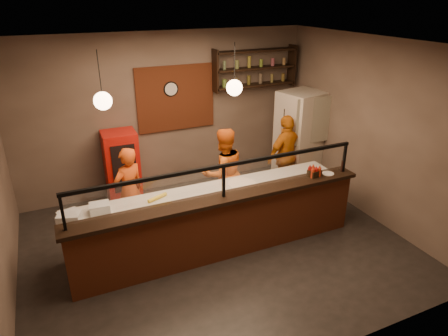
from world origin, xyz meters
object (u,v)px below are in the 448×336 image
cook_right (286,155)px  pizza_dough (242,184)px  cook_mid (223,173)px  pepper_mill (342,166)px  fridge (300,138)px  cook_left (129,191)px  condiment_caddy (314,173)px  red_cooler (122,168)px  wall_clock (171,89)px

cook_right → pizza_dough: 1.71m
cook_mid → pepper_mill: bearing=139.9°
fridge → pizza_dough: 2.38m
fridge → pizza_dough: (-2.01, -1.28, -0.09)m
pizza_dough → cook_mid: bearing=95.2°
pepper_mill → fridge: bearing=77.6°
cook_left → pepper_mill: cook_left is taller
fridge → condiment_caddy: 2.03m
cook_right → condiment_caddy: cook_right is taller
red_cooler → condiment_caddy: (2.71, -2.41, 0.38)m
red_cooler → condiment_caddy: red_cooler is taller
cook_mid → red_cooler: (-1.59, 1.25, -0.11)m
cook_mid → pizza_dough: (0.06, -0.65, 0.06)m
fridge → pepper_mill: size_ratio=10.46×
red_cooler → fridge: bearing=-8.2°
condiment_caddy → cook_right: bearing=74.9°
cook_right → pepper_mill: size_ratio=8.75×
cook_mid → cook_right: 1.53m
wall_clock → fridge: 2.88m
condiment_caddy → pepper_mill: bearing=-3.6°
wall_clock → red_cooler: size_ratio=0.21×
red_cooler → pizza_dough: red_cooler is taller
fridge → pepper_mill: fridge is taller
cook_left → red_cooler: size_ratio=1.06×
cook_mid → fridge: (2.06, 0.63, 0.16)m
pizza_dough → fridge: bearing=32.5°
cook_right → fridge: (0.56, 0.36, 0.16)m
cook_right → fridge: size_ratio=0.84×
wall_clock → cook_left: bearing=-130.9°
pizza_dough → cook_left: bearing=156.6°
wall_clock → cook_mid: 2.05m
pizza_dough → condiment_caddy: condiment_caddy is taller
wall_clock → cook_left: 2.33m
pepper_mill → cook_mid: bearing=144.3°
cook_mid → pepper_mill: 2.07m
wall_clock → cook_left: size_ratio=0.19×
cook_left → condiment_caddy: bearing=130.8°
cook_left → fridge: 3.79m
wall_clock → pepper_mill: wall_clock is taller
condiment_caddy → cook_mid: bearing=134.0°
cook_left → pizza_dough: size_ratio=3.24×
red_cooler → pepper_mill: red_cooler is taller
condiment_caddy → pepper_mill: size_ratio=1.02×
cook_left → fridge: (3.75, 0.52, 0.22)m
condiment_caddy → cook_left: bearing=155.7°
cook_right → red_cooler: 3.25m
cook_left → pizza_dough: bearing=131.7°
red_cooler → cook_right: bearing=-16.2°
cook_right → condiment_caddy: 1.51m
cook_left → condiment_caddy: size_ratio=7.97×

